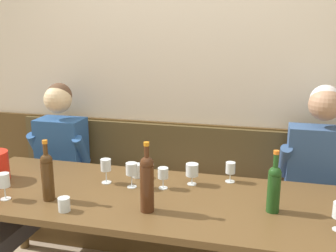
{
  "coord_description": "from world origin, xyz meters",
  "views": [
    {
      "loc": [
        0.61,
        -1.89,
        1.69
      ],
      "look_at": [
        0.01,
        0.45,
        1.08
      ],
      "focal_mm": 41.68,
      "sensor_mm": 36.0,
      "label": 1
    }
  ],
  "objects_px": {
    "wall_bench": "(178,213)",
    "wine_glass_mid_right": "(192,170)",
    "wine_glass_by_bottle": "(131,170)",
    "wine_bottle_amber_mid": "(147,182)",
    "wine_glass_center_rear": "(163,174)",
    "wine_glass_near_bucket": "(230,169)",
    "person_left_seat": "(324,205)",
    "wine_glass_right_end": "(4,182)",
    "wine_bottle_green_tall": "(274,187)",
    "water_tumbler_center": "(137,171)",
    "wine_bottle_clear_water": "(47,175)",
    "dining_table": "(153,207)",
    "water_tumbler_left": "(64,204)",
    "person_center_left_seat": "(40,175)",
    "wine_glass_mid_left": "(106,166)"
  },
  "relations": [
    {
      "from": "wine_bottle_green_tall",
      "to": "water_tumbler_center",
      "type": "distance_m",
      "value": 0.92
    },
    {
      "from": "person_left_seat",
      "to": "wine_bottle_clear_water",
      "type": "height_order",
      "value": "person_left_seat"
    },
    {
      "from": "wine_glass_mid_right",
      "to": "wine_glass_by_bottle",
      "type": "bearing_deg",
      "value": -159.04
    },
    {
      "from": "wine_glass_by_bottle",
      "to": "wine_glass_near_bucket",
      "type": "height_order",
      "value": "wine_glass_by_bottle"
    },
    {
      "from": "person_center_left_seat",
      "to": "wine_glass_near_bucket",
      "type": "xyz_separation_m",
      "value": [
        1.38,
        -0.0,
        0.18
      ]
    },
    {
      "from": "dining_table",
      "to": "wine_glass_by_bottle",
      "type": "relative_size",
      "value": 15.78
    },
    {
      "from": "wall_bench",
      "to": "person_center_left_seat",
      "type": "relative_size",
      "value": 2.17
    },
    {
      "from": "wall_bench",
      "to": "person_center_left_seat",
      "type": "xyz_separation_m",
      "value": [
        -0.96,
        -0.35,
        0.35
      ]
    },
    {
      "from": "wall_bench",
      "to": "wine_glass_mid_right",
      "type": "xyz_separation_m",
      "value": [
        0.19,
        -0.45,
        0.54
      ]
    },
    {
      "from": "wall_bench",
      "to": "dining_table",
      "type": "bearing_deg",
      "value": -90.0
    },
    {
      "from": "wine_glass_center_rear",
      "to": "wine_glass_near_bucket",
      "type": "bearing_deg",
      "value": 27.89
    },
    {
      "from": "person_left_seat",
      "to": "wine_bottle_clear_water",
      "type": "distance_m",
      "value": 1.66
    },
    {
      "from": "person_center_left_seat",
      "to": "water_tumbler_left",
      "type": "relative_size",
      "value": 16.77
    },
    {
      "from": "wine_glass_by_bottle",
      "to": "wine_glass_mid_right",
      "type": "distance_m",
      "value": 0.38
    },
    {
      "from": "wall_bench",
      "to": "water_tumbler_left",
      "type": "bearing_deg",
      "value": -112.66
    },
    {
      "from": "wine_glass_right_end",
      "to": "water_tumbler_left",
      "type": "relative_size",
      "value": 2.06
    },
    {
      "from": "person_left_seat",
      "to": "wine_glass_right_end",
      "type": "distance_m",
      "value": 1.9
    },
    {
      "from": "wine_glass_near_bucket",
      "to": "wine_glass_by_bottle",
      "type": "bearing_deg",
      "value": -157.87
    },
    {
      "from": "wine_bottle_clear_water",
      "to": "wine_glass_near_bucket",
      "type": "relative_size",
      "value": 2.71
    },
    {
      "from": "person_left_seat",
      "to": "wine_bottle_amber_mid",
      "type": "bearing_deg",
      "value": -152.39
    },
    {
      "from": "wall_bench",
      "to": "water_tumbler_center",
      "type": "bearing_deg",
      "value": -114.02
    },
    {
      "from": "wine_glass_center_rear",
      "to": "wine_glass_mid_left",
      "type": "height_order",
      "value": "wine_glass_mid_left"
    },
    {
      "from": "dining_table",
      "to": "wine_glass_right_end",
      "type": "distance_m",
      "value": 0.87
    },
    {
      "from": "wine_glass_near_bucket",
      "to": "wine_bottle_amber_mid",
      "type": "bearing_deg",
      "value": -127.06
    },
    {
      "from": "person_left_seat",
      "to": "wine_glass_near_bucket",
      "type": "height_order",
      "value": "person_left_seat"
    },
    {
      "from": "wine_glass_right_end",
      "to": "water_tumbler_left",
      "type": "bearing_deg",
      "value": -7.24
    },
    {
      "from": "wine_glass_by_bottle",
      "to": "water_tumbler_center",
      "type": "bearing_deg",
      "value": 97.22
    },
    {
      "from": "wine_glass_center_rear",
      "to": "wine_glass_mid_right",
      "type": "relative_size",
      "value": 0.98
    },
    {
      "from": "person_left_seat",
      "to": "wine_glass_right_end",
      "type": "bearing_deg",
      "value": -162.59
    },
    {
      "from": "wine_glass_right_end",
      "to": "water_tumbler_center",
      "type": "distance_m",
      "value": 0.81
    },
    {
      "from": "wine_glass_by_bottle",
      "to": "wine_glass_near_bucket",
      "type": "bearing_deg",
      "value": 22.13
    },
    {
      "from": "person_center_left_seat",
      "to": "wall_bench",
      "type": "bearing_deg",
      "value": 19.87
    },
    {
      "from": "wine_glass_by_bottle",
      "to": "wine_bottle_amber_mid",
      "type": "bearing_deg",
      "value": -56.47
    },
    {
      "from": "wine_glass_mid_right",
      "to": "water_tumbler_left",
      "type": "distance_m",
      "value": 0.8
    },
    {
      "from": "wine_bottle_clear_water",
      "to": "water_tumbler_center",
      "type": "relative_size",
      "value": 3.94
    },
    {
      "from": "person_left_seat",
      "to": "wine_glass_near_bucket",
      "type": "bearing_deg",
      "value": 178.39
    },
    {
      "from": "wall_bench",
      "to": "wine_glass_by_bottle",
      "type": "distance_m",
      "value": 0.82
    },
    {
      "from": "wine_glass_by_bottle",
      "to": "person_left_seat",
      "type": "bearing_deg",
      "value": 10.82
    },
    {
      "from": "wine_bottle_green_tall",
      "to": "water_tumbler_center",
      "type": "xyz_separation_m",
      "value": [
        -0.87,
        0.29,
        -0.1
      ]
    },
    {
      "from": "wine_glass_mid_right",
      "to": "dining_table",
      "type": "bearing_deg",
      "value": -129.62
    },
    {
      "from": "wine_glass_right_end",
      "to": "wine_glass_mid_left",
      "type": "height_order",
      "value": "same"
    },
    {
      "from": "wine_glass_near_bucket",
      "to": "wine_glass_mid_left",
      "type": "relative_size",
      "value": 0.83
    },
    {
      "from": "wall_bench",
      "to": "water_tumbler_left",
      "type": "distance_m",
      "value": 1.17
    },
    {
      "from": "wine_glass_center_rear",
      "to": "wine_glass_right_end",
      "type": "height_order",
      "value": "wine_glass_right_end"
    },
    {
      "from": "wine_glass_right_end",
      "to": "wine_glass_by_bottle",
      "type": "bearing_deg",
      "value": 27.99
    },
    {
      "from": "dining_table",
      "to": "wine_glass_mid_right",
      "type": "distance_m",
      "value": 0.34
    },
    {
      "from": "person_left_seat",
      "to": "wine_glass_mid_left",
      "type": "height_order",
      "value": "person_left_seat"
    },
    {
      "from": "wine_bottle_clear_water",
      "to": "water_tumbler_center",
      "type": "distance_m",
      "value": 0.6
    },
    {
      "from": "wine_bottle_green_tall",
      "to": "wine_glass_by_bottle",
      "type": "height_order",
      "value": "wine_bottle_green_tall"
    },
    {
      "from": "person_center_left_seat",
      "to": "wine_bottle_amber_mid",
      "type": "distance_m",
      "value": 1.15
    }
  ]
}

